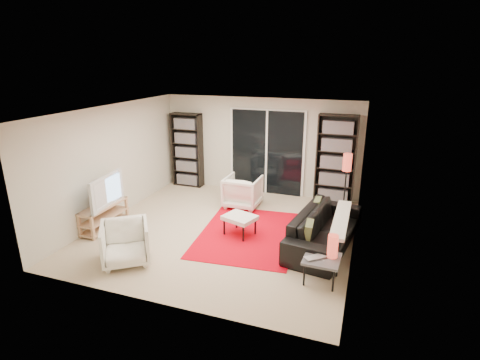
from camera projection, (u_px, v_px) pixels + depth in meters
name	position (u px, v px, depth m)	size (l,w,h in m)	color
floor	(223.00, 230.00, 7.53)	(5.00, 5.00, 0.00)	beige
wall_back	(260.00, 146.00, 9.41)	(5.00, 0.02, 2.40)	beige
wall_front	(152.00, 226.00, 4.92)	(5.00, 0.02, 2.40)	beige
wall_left	(114.00, 162.00, 7.95)	(0.02, 5.00, 2.40)	beige
wall_right	(358.00, 188.00, 6.37)	(0.02, 5.00, 2.40)	beige
ceiling	(222.00, 110.00, 6.79)	(5.00, 5.00, 0.02)	white
sliding_door	(267.00, 153.00, 9.36)	(1.92, 0.08, 2.16)	white
bookshelf_left	(187.00, 150.00, 9.94)	(0.80, 0.30, 1.95)	black
bookshelf_right	(336.00, 160.00, 8.70)	(0.90, 0.30, 2.10)	black
tv_stand	(104.00, 216.00, 7.56)	(0.37, 1.15, 0.50)	tan
tv	(102.00, 190.00, 7.39)	(1.09, 0.14, 0.63)	black
rug	(248.00, 234.00, 7.37)	(1.84, 2.48, 0.01)	red
sofa	(325.00, 228.00, 6.85)	(2.26, 0.88, 0.66)	black
armchair_back	(243.00, 192.00, 8.64)	(0.78, 0.80, 0.73)	white
armchair_front	(125.00, 243.00, 6.26)	(0.76, 0.78, 0.71)	white
ottoman	(240.00, 218.00, 7.24)	(0.71, 0.64, 0.40)	white
side_table	(322.00, 260.00, 5.71)	(0.56, 0.56, 0.40)	#4F4F55
laptop	(317.00, 259.00, 5.65)	(0.35, 0.22, 0.03)	silver
table_lamp	(333.00, 246.00, 5.68)	(0.16, 0.16, 0.36)	#C33A28
floor_lamp	(347.00, 169.00, 7.95)	(0.21, 0.21, 1.39)	black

